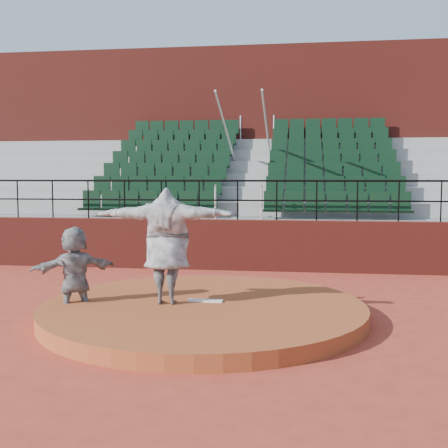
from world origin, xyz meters
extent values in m
plane|color=#AC3826|center=(0.00, 0.00, 0.00)|extent=(90.00, 90.00, 0.00)
cylinder|color=#A44A24|center=(0.00, 0.00, 0.12)|extent=(5.50, 5.50, 0.25)
cube|color=white|center=(0.00, 0.15, 0.27)|extent=(0.60, 0.15, 0.03)
cube|color=maroon|center=(0.00, 5.00, 0.65)|extent=(24.00, 0.30, 1.30)
cylinder|color=black|center=(0.00, 5.00, 2.30)|extent=(24.00, 0.05, 0.05)
cylinder|color=black|center=(0.00, 5.00, 1.80)|extent=(24.00, 0.04, 0.04)
cylinder|color=black|center=(-6.00, 5.00, 1.80)|extent=(0.04, 0.04, 1.00)
cylinder|color=black|center=(-5.00, 5.00, 1.80)|extent=(0.04, 0.04, 1.00)
cylinder|color=black|center=(-4.00, 5.00, 1.80)|extent=(0.04, 0.04, 1.00)
cylinder|color=black|center=(-3.00, 5.00, 1.80)|extent=(0.04, 0.04, 1.00)
cylinder|color=black|center=(-2.00, 5.00, 1.80)|extent=(0.04, 0.04, 1.00)
cylinder|color=black|center=(-1.00, 5.00, 1.80)|extent=(0.04, 0.04, 1.00)
cylinder|color=black|center=(0.00, 5.00, 1.80)|extent=(0.04, 0.04, 1.00)
cylinder|color=black|center=(1.00, 5.00, 1.80)|extent=(0.04, 0.04, 1.00)
cylinder|color=black|center=(2.00, 5.00, 1.80)|extent=(0.04, 0.04, 1.00)
cylinder|color=black|center=(3.00, 5.00, 1.80)|extent=(0.04, 0.04, 1.00)
cylinder|color=black|center=(4.00, 5.00, 1.80)|extent=(0.04, 0.04, 1.00)
cylinder|color=black|center=(5.00, 5.00, 1.80)|extent=(0.04, 0.04, 1.00)
cube|color=gray|center=(0.00, 5.58, 0.65)|extent=(24.00, 0.85, 1.30)
cube|color=black|center=(-2.53, 5.59, 1.66)|extent=(3.85, 0.48, 0.72)
cube|color=black|center=(2.53, 5.59, 1.66)|extent=(3.85, 0.48, 0.72)
cube|color=gray|center=(0.00, 6.43, 0.85)|extent=(24.00, 0.85, 1.70)
cube|color=black|center=(-2.53, 6.44, 2.06)|extent=(3.85, 0.48, 0.72)
cube|color=black|center=(2.53, 6.44, 2.06)|extent=(3.85, 0.48, 0.72)
cube|color=gray|center=(0.00, 7.28, 1.05)|extent=(24.00, 0.85, 2.10)
cube|color=black|center=(-2.53, 7.29, 2.46)|extent=(3.85, 0.48, 0.72)
cube|color=black|center=(2.53, 7.29, 2.46)|extent=(3.85, 0.48, 0.72)
cube|color=gray|center=(0.00, 8.12, 1.25)|extent=(24.00, 0.85, 2.50)
cube|color=black|center=(-2.53, 8.13, 2.86)|extent=(3.85, 0.48, 0.72)
cube|color=black|center=(2.53, 8.13, 2.86)|extent=(3.85, 0.48, 0.72)
cube|color=gray|center=(0.00, 8.97, 1.45)|extent=(24.00, 0.85, 2.90)
cube|color=black|center=(-2.53, 8.98, 3.26)|extent=(3.85, 0.48, 0.72)
cube|color=black|center=(2.53, 8.98, 3.26)|extent=(3.85, 0.48, 0.72)
cube|color=gray|center=(0.00, 9.82, 1.65)|extent=(24.00, 0.85, 3.30)
cube|color=black|center=(-2.53, 9.83, 3.66)|extent=(3.85, 0.48, 0.72)
cube|color=black|center=(2.53, 9.83, 3.66)|extent=(3.85, 0.48, 0.72)
cube|color=gray|center=(0.00, 10.68, 1.85)|extent=(24.00, 0.85, 3.70)
cube|color=black|center=(-2.53, 10.69, 4.06)|extent=(3.85, 0.48, 0.72)
cube|color=black|center=(2.53, 10.69, 4.06)|extent=(3.85, 0.48, 0.72)
cylinder|color=silver|center=(-0.60, 8.12, 3.40)|extent=(0.06, 5.97, 2.46)
cylinder|color=silver|center=(0.60, 8.12, 3.40)|extent=(0.06, 5.97, 2.46)
cube|color=maroon|center=(0.00, 12.60, 3.55)|extent=(24.00, 3.00, 7.10)
imported|color=black|center=(-0.63, -0.05, 1.24)|extent=(2.45, 0.77, 1.97)
imported|color=black|center=(-2.22, -0.18, 0.78)|extent=(1.45, 1.21, 1.56)
camera|label=1|loc=(1.65, -9.27, 2.41)|focal=45.00mm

